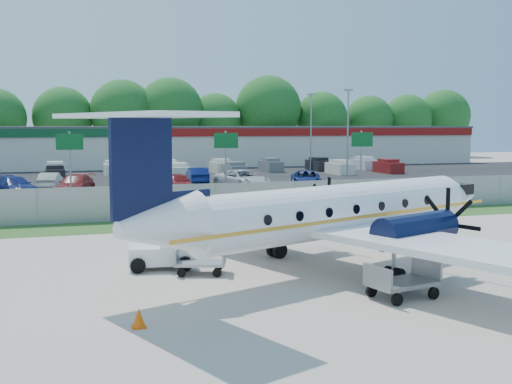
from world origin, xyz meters
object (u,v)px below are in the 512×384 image
object	(u,v)px
aircraft	(332,211)
baggage_cart_far	(403,282)
pushback_tug	(163,252)
baggage_cart_near	(200,262)

from	to	relation	value
aircraft	baggage_cart_far	distance (m)	4.62
aircraft	pushback_tug	distance (m)	6.58
baggage_cart_near	baggage_cart_far	bearing A→B (deg)	-43.70
aircraft	baggage_cart_near	size ratio (longest dim) A/B	9.08
aircraft	pushback_tug	size ratio (longest dim) A/B	7.38
pushback_tug	baggage_cart_near	size ratio (longest dim) A/B	1.23
aircraft	pushback_tug	bearing A→B (deg)	158.97
aircraft	pushback_tug	world-z (taller)	aircraft
aircraft	baggage_cart_near	distance (m)	5.23
aircraft	baggage_cart_far	xyz separation A→B (m)	(0.53, -4.25, -1.71)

